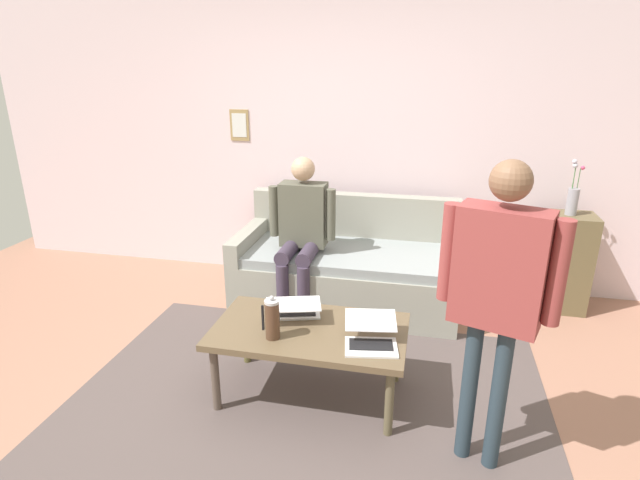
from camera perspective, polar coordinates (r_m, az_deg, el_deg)
The scene contains 12 objects.
ground_plane at distance 3.16m, azimuth -4.78°, elevation -19.30°, with size 7.68×7.68×0.00m, color #9E6D58.
area_rug at distance 3.24m, azimuth -1.58°, elevation -18.02°, with size 2.92×2.15×0.01m, color #534744.
back_wall at distance 4.65m, azimuth 2.84°, elevation 11.70°, with size 7.04×0.11×2.70m.
couch at distance 4.34m, azimuth 3.13°, elevation -3.21°, with size 1.85×0.90×0.88m.
coffee_table at distance 3.09m, azimuth -1.19°, elevation -10.78°, with size 1.16×0.66×0.47m.
laptop_left at distance 3.19m, azimuth -3.05°, elevation -7.86°, with size 0.41×0.39×0.12m.
laptop_center at distance 2.90m, azimuth 5.81°, elevation -10.95°, with size 0.34×0.37×0.13m.
french_press at distance 2.93m, azimuth -5.44°, elevation -8.91°, with size 0.11×0.09×0.27m.
side_shelf at distance 4.63m, azimuth 25.76°, elevation -2.29°, with size 0.42×0.32×0.83m.
flower_vase at distance 4.48m, azimuth 26.77°, elevation 4.25°, with size 0.10×0.09×0.45m.
person_standing at distance 2.47m, azimuth 19.54°, elevation -4.57°, with size 0.56×0.30×1.59m.
person_seated at distance 4.05m, azimuth -2.15°, elevation 1.51°, with size 0.55×0.51×1.28m.
Camera 1 is at (-0.77, 2.34, 1.98)m, focal length 28.18 mm.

